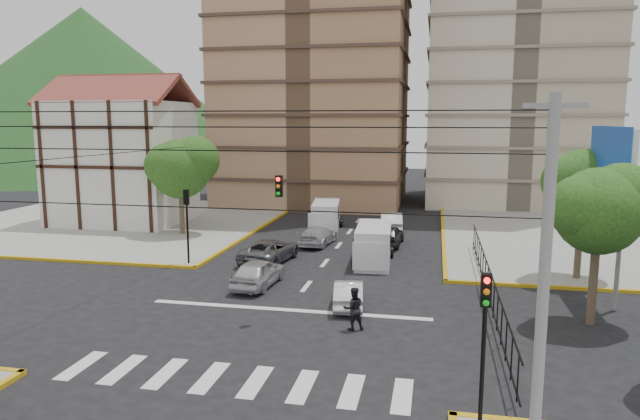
% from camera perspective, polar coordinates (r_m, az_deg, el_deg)
% --- Properties ---
extents(ground, '(160.00, 160.00, 0.00)m').
position_cam_1_polar(ground, '(25.22, -3.96, -10.80)').
color(ground, black).
rests_on(ground, ground).
extents(sidewalk_nw, '(26.00, 26.00, 0.15)m').
position_cam_1_polar(sidewalk_nw, '(51.05, -19.83, -1.10)').
color(sidewalk_nw, gray).
rests_on(sidewalk_nw, ground).
extents(sidewalk_ne, '(26.00, 26.00, 0.15)m').
position_cam_1_polar(sidewalk_ne, '(45.75, 28.61, -2.79)').
color(sidewalk_ne, gray).
rests_on(sidewalk_ne, ground).
extents(crosswalk_stripes, '(12.00, 2.40, 0.01)m').
position_cam_1_polar(crosswalk_stripes, '(19.94, -8.74, -16.42)').
color(crosswalk_stripes, silver).
rests_on(crosswalk_stripes, ground).
extents(stop_line, '(13.00, 0.40, 0.01)m').
position_cam_1_polar(stop_line, '(26.31, -3.25, -9.93)').
color(stop_line, silver).
rests_on(stop_line, ground).
extents(tudor_building, '(10.80, 8.05, 12.23)m').
position_cam_1_polar(tudor_building, '(49.93, -19.16, 4.71)').
color(tudor_building, silver).
rests_on(tudor_building, ground).
extents(distant_hill, '(70.00, 70.00, 28.00)m').
position_cam_1_polar(distant_hill, '(111.46, -22.37, 11.12)').
color(distant_hill, '#184819').
rests_on(distant_hill, ground).
extents(park_fence, '(0.10, 22.50, 1.66)m').
position_cam_1_polar(park_fence, '(28.77, 16.35, -8.64)').
color(park_fence, black).
rests_on(park_fence, ground).
extents(billboard, '(0.36, 6.20, 8.10)m').
position_cam_1_polar(billboard, '(30.07, 27.04, 3.17)').
color(billboard, slate).
rests_on(billboard, ground).
extents(tree_park_a, '(4.41, 3.60, 6.83)m').
position_cam_1_polar(tree_park_a, '(25.99, 26.28, 0.27)').
color(tree_park_a, '#473828').
rests_on(tree_park_a, ground).
extents(tree_park_c, '(4.65, 3.80, 7.25)m').
position_cam_1_polar(tree_park_c, '(32.94, 24.97, 2.57)').
color(tree_park_c, '#473828').
rests_on(tree_park_c, ground).
extents(tree_tudor, '(5.39, 4.40, 7.43)m').
position_cam_1_polar(tree_tudor, '(43.10, -13.69, 4.31)').
color(tree_tudor, '#473828').
rests_on(tree_tudor, ground).
extents(traffic_light_se, '(0.28, 0.22, 4.40)m').
position_cam_1_polar(traffic_light_se, '(16.06, 16.11, -11.07)').
color(traffic_light_se, black).
rests_on(traffic_light_se, ground).
extents(traffic_light_nw, '(0.28, 0.22, 4.40)m').
position_cam_1_polar(traffic_light_nw, '(34.22, -13.17, -0.37)').
color(traffic_light_nw, black).
rests_on(traffic_light_nw, ground).
extents(traffic_light_hanging, '(18.00, 9.12, 0.92)m').
position_cam_1_polar(traffic_light_hanging, '(21.95, -5.54, 2.07)').
color(traffic_light_hanging, black).
rests_on(traffic_light_hanging, ground).
extents(utility_pole_se, '(1.40, 0.28, 9.00)m').
position_cam_1_polar(utility_pole_se, '(14.59, 21.49, -6.58)').
color(utility_pole_se, slate).
rests_on(utility_pole_se, ground).
extents(van_right_lane, '(2.29, 5.18, 2.29)m').
position_cam_1_polar(van_right_lane, '(34.13, 5.34, -3.62)').
color(van_right_lane, silver).
rests_on(van_right_lane, ground).
extents(van_left_lane, '(2.58, 5.22, 2.25)m').
position_cam_1_polar(van_left_lane, '(44.15, 0.53, -0.73)').
color(van_left_lane, silver).
rests_on(van_left_lane, ground).
extents(car_silver_front_left, '(2.03, 4.42, 1.47)m').
position_cam_1_polar(car_silver_front_left, '(29.82, -6.21, -6.23)').
color(car_silver_front_left, silver).
rests_on(car_silver_front_left, ground).
extents(car_white_front_right, '(1.79, 3.88, 1.23)m').
position_cam_1_polar(car_white_front_right, '(26.64, 2.88, -8.31)').
color(car_white_front_right, white).
rests_on(car_white_front_right, ground).
extents(car_grey_mid_left, '(3.02, 5.32, 1.40)m').
position_cam_1_polar(car_grey_mid_left, '(34.88, -5.04, -4.03)').
color(car_grey_mid_left, slate).
rests_on(car_grey_mid_left, ground).
extents(car_silver_rear_left, '(2.27, 4.63, 1.30)m').
position_cam_1_polar(car_silver_rear_left, '(39.42, -0.22, -2.56)').
color(car_silver_rear_left, silver).
rests_on(car_silver_rear_left, ground).
extents(car_darkgrey_mid_right, '(1.98, 4.39, 1.46)m').
position_cam_1_polar(car_darkgrey_mid_right, '(39.44, 6.91, -2.50)').
color(car_darkgrey_mid_right, '#252528').
rests_on(car_darkgrey_mid_right, ground).
extents(car_white_rear_right, '(2.04, 4.72, 1.51)m').
position_cam_1_polar(car_white_rear_right, '(44.29, 7.13, -1.21)').
color(car_white_rear_right, white).
rests_on(car_white_rear_right, ground).
extents(pedestrian_crosswalk, '(1.05, 0.93, 1.79)m').
position_cam_1_polar(pedestrian_crosswalk, '(23.71, 3.36, -9.81)').
color(pedestrian_crosswalk, black).
rests_on(pedestrian_crosswalk, ground).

